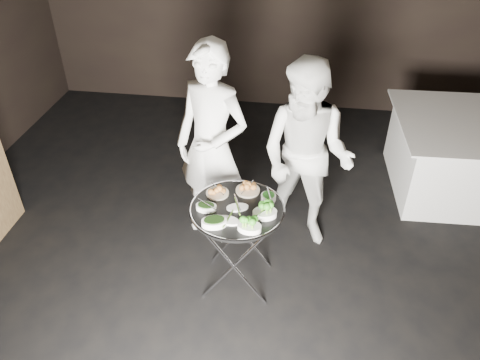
# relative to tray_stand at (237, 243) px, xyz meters

# --- Properties ---
(floor) EXTENTS (6.00, 7.00, 0.05)m
(floor) POSITION_rel_tray_stand_xyz_m (-0.09, -0.09, -0.46)
(floor) COLOR black
(floor) RESTS_ON ground
(tray_stand) EXTENTS (0.53, 0.45, 0.78)m
(tray_stand) POSITION_rel_tray_stand_xyz_m (0.00, 0.00, 0.00)
(tray_stand) COLOR silver
(tray_stand) RESTS_ON floor
(serving_tray) EXTENTS (0.72, 0.72, 0.04)m
(serving_tray) POSITION_rel_tray_stand_xyz_m (0.00, -0.00, 0.35)
(serving_tray) COLOR black
(serving_tray) RESTS_ON tray_stand
(potato_plate_a) EXTENTS (0.18, 0.18, 0.06)m
(potato_plate_a) POSITION_rel_tray_stand_xyz_m (-0.18, 0.15, 0.39)
(potato_plate_a) COLOR beige
(potato_plate_a) RESTS_ON serving_tray
(potato_plate_b) EXTENTS (0.19, 0.19, 0.07)m
(potato_plate_b) POSITION_rel_tray_stand_xyz_m (0.05, 0.22, 0.39)
(potato_plate_b) COLOR beige
(potato_plate_b) RESTS_ON serving_tray
(greens_bowl) EXTENTS (0.12, 0.12, 0.07)m
(greens_bowl) POSITION_rel_tray_stand_xyz_m (0.22, 0.14, 0.39)
(greens_bowl) COLOR white
(greens_bowl) RESTS_ON serving_tray
(asparagus_plate_a) EXTENTS (0.19, 0.14, 0.03)m
(asparagus_plate_a) POSITION_rel_tray_stand_xyz_m (0.00, -0.00, 0.37)
(asparagus_plate_a) COLOR white
(asparagus_plate_a) RESTS_ON serving_tray
(asparagus_plate_b) EXTENTS (0.19, 0.13, 0.04)m
(asparagus_plate_b) POSITION_rel_tray_stand_xyz_m (-0.04, -0.16, 0.37)
(asparagus_plate_b) COLOR white
(asparagus_plate_b) RESTS_ON serving_tray
(spinach_bowl_a) EXTENTS (0.16, 0.11, 0.06)m
(spinach_bowl_a) POSITION_rel_tray_stand_xyz_m (-0.23, -0.05, 0.39)
(spinach_bowl_a) COLOR white
(spinach_bowl_a) RESTS_ON serving_tray
(spinach_bowl_b) EXTENTS (0.21, 0.17, 0.08)m
(spinach_bowl_b) POSITION_rel_tray_stand_xyz_m (-0.13, -0.22, 0.39)
(spinach_bowl_b) COLOR white
(spinach_bowl_b) RESTS_ON serving_tray
(broccoli_bowl_a) EXTENTS (0.21, 0.17, 0.08)m
(broccoli_bowl_a) POSITION_rel_tray_stand_xyz_m (0.21, -0.06, 0.39)
(broccoli_bowl_a) COLOR white
(broccoli_bowl_a) RESTS_ON serving_tray
(broccoli_bowl_b) EXTENTS (0.19, 0.15, 0.07)m
(broccoli_bowl_b) POSITION_rel_tray_stand_xyz_m (0.12, -0.23, 0.39)
(broccoli_bowl_b) COLOR white
(broccoli_bowl_b) RESTS_ON serving_tray
(serving_utensils) EXTENTS (0.59, 0.44, 0.01)m
(serving_utensils) POSITION_rel_tray_stand_xyz_m (0.02, 0.07, 0.41)
(serving_utensils) COLOR silver
(serving_utensils) RESTS_ON serving_tray
(waiter_left) EXTENTS (0.79, 0.65, 1.85)m
(waiter_left) POSITION_rel_tray_stand_xyz_m (-0.31, 0.63, 0.49)
(waiter_left) COLOR white
(waiter_left) RESTS_ON floor
(waiter_right) EXTENTS (1.01, 0.91, 1.73)m
(waiter_right) POSITION_rel_tray_stand_xyz_m (0.49, 0.67, 0.43)
(waiter_right) COLOR white
(waiter_right) RESTS_ON floor
(dining_table) EXTENTS (1.40, 1.40, 0.80)m
(dining_table) POSITION_rel_tray_stand_xyz_m (2.09, 1.65, -0.04)
(dining_table) COLOR silver
(dining_table) RESTS_ON floor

